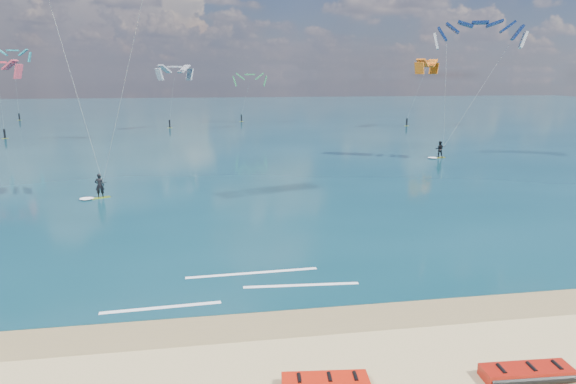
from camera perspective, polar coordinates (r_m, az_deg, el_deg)
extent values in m
plane|color=tan|center=(55.49, -8.73, 3.17)|extent=(320.00, 320.00, 0.00)
cube|color=olive|center=(19.97, -7.04, -14.68)|extent=(320.00, 2.40, 0.01)
cube|color=#0A2F3A|center=(119.07, -9.21, 8.29)|extent=(320.00, 200.00, 0.04)
cube|color=#B4EF1C|center=(41.69, -20.10, -0.58)|extent=(1.44, 1.04, 0.06)
imported|color=black|center=(41.50, -20.20, 0.69)|extent=(0.75, 0.57, 1.85)
cylinder|color=black|center=(41.09, -19.88, 0.98)|extent=(0.52, 0.30, 0.04)
cube|color=yellow|center=(60.81, 16.43, 3.71)|extent=(1.51, 0.76, 0.06)
imported|color=black|center=(60.67, 16.49, 4.59)|extent=(1.10, 1.00, 1.84)
cylinder|color=black|center=(60.49, 16.91, 4.84)|extent=(0.58, 0.17, 0.04)
cube|color=white|center=(24.68, -3.97, -8.96)|extent=(6.27, 0.47, 0.01)
cube|color=white|center=(23.29, 1.49, -10.31)|extent=(5.19, 0.61, 0.01)
cube|color=white|center=(21.83, -13.89, -12.36)|extent=(4.81, 0.50, 0.01)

